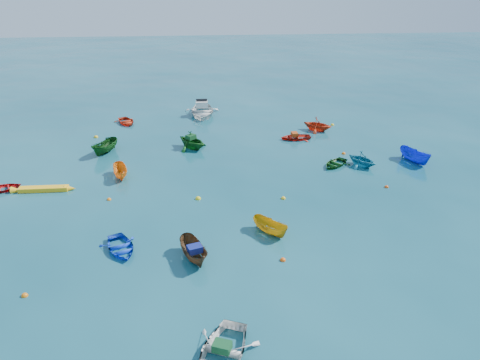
{
  "coord_description": "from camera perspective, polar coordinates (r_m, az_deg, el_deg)",
  "views": [
    {
      "loc": [
        -2.52,
        -24.63,
        14.28
      ],
      "look_at": [
        0.0,
        5.0,
        0.4
      ],
      "focal_mm": 35.0,
      "sensor_mm": 36.0,
      "label": 1
    }
  ],
  "objects": [
    {
      "name": "buoy_ye_c",
      "position": [
        31.2,
        -5.13,
        -2.32
      ],
      "size": [
        0.38,
        0.38,
        0.38
      ],
      "primitive_type": "sphere",
      "color": "yellow",
      "rests_on": "ground"
    },
    {
      "name": "tarp_blue_a",
      "position": [
        24.71,
        -5.54,
        -8.36
      ],
      "size": [
        0.89,
        0.78,
        0.36
      ],
      "primitive_type": "cube",
      "rotation": [
        0.0,
        0.0,
        0.34
      ],
      "color": "navy",
      "rests_on": "sampan_brown_mid"
    },
    {
      "name": "sampan_blue_far",
      "position": [
        39.33,
        20.43,
        2.09
      ],
      "size": [
        2.17,
        3.17,
        1.15
      ],
      "primitive_type": "imported",
      "rotation": [
        0.0,
        0.0,
        0.39
      ],
      "color": "#1028D3",
      "rests_on": "ground"
    },
    {
      "name": "sampan_orange_n",
      "position": [
        35.31,
        -14.27,
        0.34
      ],
      "size": [
        1.57,
        2.75,
        1.0
      ],
      "primitive_type": "imported",
      "rotation": [
        0.0,
        0.0,
        0.24
      ],
      "color": "orange",
      "rests_on": "ground"
    },
    {
      "name": "dinghy_green_e",
      "position": [
        36.92,
        11.49,
        1.74
      ],
      "size": [
        3.08,
        3.07,
        0.53
      ],
      "primitive_type": "imported",
      "rotation": [
        0.0,
        0.0,
        -0.8
      ],
      "color": "#104713",
      "rests_on": "ground"
    },
    {
      "name": "tarp_green_a",
      "position": [
        19.55,
        -2.2,
        -19.64
      ],
      "size": [
        0.86,
        0.76,
        0.34
      ],
      "primitive_type": "cube",
      "rotation": [
        0.0,
        0.0,
        -0.38
      ],
      "color": "#134E27",
      "rests_on": "dinghy_white_near"
    },
    {
      "name": "dinghy_green_n",
      "position": [
        39.88,
        -5.85,
        3.9
      ],
      "size": [
        3.92,
        3.94,
        1.57
      ],
      "primitive_type": "imported",
      "rotation": [
        0.0,
        0.0,
        0.76
      ],
      "color": "#145718",
      "rests_on": "ground"
    },
    {
      "name": "dinghy_red_nw",
      "position": [
        36.14,
        -26.97,
        -1.16
      ],
      "size": [
        2.98,
        2.63,
        0.51
      ],
      "primitive_type": "imported",
      "rotation": [
        0.0,
        0.0,
        1.99
      ],
      "color": "red",
      "rests_on": "ground"
    },
    {
      "name": "dinghy_blue_sw",
      "position": [
        26.63,
        -14.31,
        -8.29
      ],
      "size": [
        2.92,
        3.35,
        0.58
      ],
      "primitive_type": "imported",
      "rotation": [
        0.0,
        0.0,
        0.39
      ],
      "color": "blue",
      "rests_on": "ground"
    },
    {
      "name": "buoy_ye_e",
      "position": [
        46.3,
        11.2,
        6.57
      ],
      "size": [
        0.32,
        0.32,
        0.32
      ],
      "primitive_type": "sphere",
      "color": "yellow",
      "rests_on": "ground"
    },
    {
      "name": "dinghy_orange_far",
      "position": [
        44.54,
        9.36,
        5.98
      ],
      "size": [
        3.5,
        3.39,
        1.41
      ],
      "primitive_type": "imported",
      "rotation": [
        0.0,
        0.0,
        0.99
      ],
      "color": "red",
      "rests_on": "ground"
    },
    {
      "name": "dinghy_white_near",
      "position": [
        19.87,
        -2.28,
        -20.95
      ],
      "size": [
        3.72,
        4.3,
        0.75
      ],
      "primitive_type": "imported",
      "rotation": [
        0.0,
        0.0,
        -0.38
      ],
      "color": "silver",
      "rests_on": "ground"
    },
    {
      "name": "motorboat_white",
      "position": [
        48.67,
        -4.63,
        7.88
      ],
      "size": [
        3.59,
        4.98,
        1.63
      ],
      "primitive_type": "imported",
      "rotation": [
        0.0,
        0.0,
        -0.01
      ],
      "color": "silver",
      "rests_on": "ground"
    },
    {
      "name": "buoy_ye_a",
      "position": [
        31.26,
        5.3,
        -2.28
      ],
      "size": [
        0.32,
        0.32,
        0.32
      ],
      "primitive_type": "sphere",
      "color": "yellow",
      "rests_on": "ground"
    },
    {
      "name": "buoy_or_a",
      "position": [
        24.87,
        -24.76,
        -12.72
      ],
      "size": [
        0.32,
        0.32,
        0.32
      ],
      "primitive_type": "sphere",
      "color": "orange",
      "rests_on": "ground"
    },
    {
      "name": "tarp_green_b",
      "position": [
        39.61,
        -6.01,
        5.24
      ],
      "size": [
        0.95,
        0.94,
        0.37
      ],
      "primitive_type": "cube",
      "rotation": [
        0.0,
        0.0,
        0.76
      ],
      "color": "#11451E",
      "rests_on": "dinghy_green_n"
    },
    {
      "name": "sampan_brown_mid",
      "position": [
        25.24,
        -5.58,
        -9.57
      ],
      "size": [
        1.96,
        3.04,
        1.1
      ],
      "primitive_type": "imported",
      "rotation": [
        0.0,
        0.0,
        0.34
      ],
      "color": "#50341C",
      "rests_on": "ground"
    },
    {
      "name": "dinghy_red_far",
      "position": [
        47.29,
        -13.68,
        6.73
      ],
      "size": [
        2.99,
        3.36,
        0.58
      ],
      "primitive_type": "imported",
      "rotation": [
        0.0,
        0.0,
        0.45
      ],
      "color": "red",
      "rests_on": "ground"
    },
    {
      "name": "dinghy_cyan_se",
      "position": [
        37.35,
        14.57,
        1.69
      ],
      "size": [
        3.15,
        3.23,
        1.29
      ],
      "primitive_type": "imported",
      "rotation": [
        0.0,
        0.0,
        0.62
      ],
      "color": "teal",
      "rests_on": "ground"
    },
    {
      "name": "sampan_green_far",
      "position": [
        40.16,
        -16.02,
        3.18
      ],
      "size": [
        2.35,
        3.22,
        1.17
      ],
      "primitive_type": "imported",
      "rotation": [
        0.0,
        0.0,
        -0.45
      ],
      "color": "#0F4112",
      "rests_on": "ground"
    },
    {
      "name": "buoy_ye_b",
      "position": [
        36.68,
        -14.8,
        1.24
      ],
      "size": [
        0.34,
        0.34,
        0.34
      ],
      "primitive_type": "sphere",
      "color": "yellow",
      "rests_on": "ground"
    },
    {
      "name": "kayak_yellow",
      "position": [
        34.88,
        -22.78,
        -1.23
      ],
      "size": [
        4.0,
        0.61,
        0.4
      ],
      "primitive_type": null,
      "rotation": [
        0.0,
        0.0,
        1.57
      ],
      "color": "yellow",
      "rests_on": "ground"
    },
    {
      "name": "buoy_or_c",
      "position": [
        32.17,
        -15.67,
        -2.34
      ],
      "size": [
        0.29,
        0.29,
        0.29
      ],
      "primitive_type": "sphere",
      "color": "orange",
      "rests_on": "ground"
    },
    {
      "name": "buoy_ye_d",
      "position": [
        44.09,
        -17.14,
        4.99
      ],
      "size": [
        0.38,
        0.38,
        0.38
      ],
      "primitive_type": "sphere",
      "color": "gold",
      "rests_on": "ground"
    },
    {
      "name": "buoy_or_d",
      "position": [
        34.23,
        17.42,
        -0.86
      ],
      "size": [
        0.3,
        0.3,
        0.3
      ],
      "primitive_type": "sphere",
      "color": "#CE440B",
      "rests_on": "ground"
    },
    {
      "name": "buoy_or_b",
      "position": [
        25.13,
        5.24,
        -9.73
      ],
      "size": [
        0.32,
        0.32,
        0.32
      ],
      "primitive_type": "sphere",
      "color": "#EE520C",
      "rests_on": "ground"
    },
    {
      "name": "buoy_or_e",
      "position": [
        39.35,
        12.51,
        3.12
      ],
      "size": [
        0.32,
        0.32,
        0.32
      ],
      "primitive_type": "sphere",
      "color": "orange",
      "rests_on": "ground"
    },
    {
      "name": "tarp_orange_b",
      "position": [
        41.86,
        6.66,
        5.55
      ],
      "size": [
        0.58,
        0.74,
        0.34
      ],
      "primitive_type": "cube",
      "rotation": [
        0.0,
        0.0,
        -1.5
      ],
      "color": "#B34212",
      "rests_on": "dinghy_red_ne"
    },
    {
      "name": "ground",
      "position": [
        28.58,
        0.85,
        -4.96
      ],
      "size": [
        160.0,
        160.0,
        0.0
      ],
      "primitive_type": "plane",
      "color": "#0A404E",
      "rests_on": "ground"
    },
    {
      "name": "dinghy_red_ne",
      "position": [
        42.03,
        6.77,
        4.98
      ],
      "size": [
        2.81,
        2.1,
        0.56
      ],
      "primitive_type": "imported",
      "rotation": [
        0.0,
        0.0,
        -1.5
      ],
      "color": "red",
      "rests_on": "ground"
    },
    {
      "name": "sampan_yellow_mid",
      "position": [
        27.37,
        3.7,
        -6.48
      ],
      "size": [
        2.35,
        2.56,
        0.98
      ],
      "primitive_type": "imported",
      "rotation": [
        0.0,
        0.0,
        0.69
      ],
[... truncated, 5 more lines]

